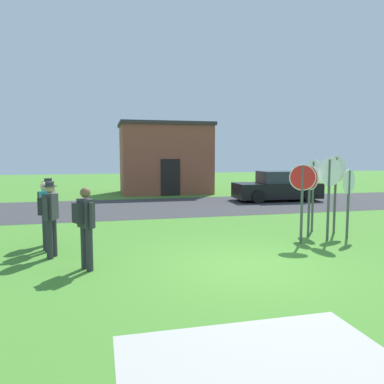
% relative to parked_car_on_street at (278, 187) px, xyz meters
% --- Properties ---
extents(ground_plane, '(80.00, 80.00, 0.00)m').
position_rel_parked_car_on_street_xyz_m(ground_plane, '(-5.85, -10.27, -0.69)').
color(ground_plane, '#47842D').
extents(street_asphalt, '(60.00, 6.40, 0.01)m').
position_rel_parked_car_on_street_xyz_m(street_asphalt, '(-5.85, -0.84, -0.68)').
color(street_asphalt, '#38383A').
rests_on(street_asphalt, ground).
extents(concrete_path, '(3.20, 2.40, 0.01)m').
position_rel_parked_car_on_street_xyz_m(concrete_path, '(-7.09, -13.89, -0.69)').
color(concrete_path, '#ADAAA3').
rests_on(concrete_path, ground).
extents(building_background, '(5.49, 3.78, 4.25)m').
position_rel_parked_car_on_street_xyz_m(building_background, '(-4.93, 5.29, 1.44)').
color(building_background, brown).
rests_on(building_background, ground).
extents(parked_car_on_street, '(4.38, 2.18, 1.51)m').
position_rel_parked_car_on_street_xyz_m(parked_car_on_street, '(0.00, 0.00, 0.00)').
color(parked_car_on_street, black).
rests_on(parked_car_on_street, ground).
extents(stop_sign_center_cluster, '(0.20, 0.76, 2.28)m').
position_rel_parked_car_on_street_xyz_m(stop_sign_center_cluster, '(-2.77, -8.51, 0.87)').
color(stop_sign_center_cluster, '#474C4C').
rests_on(stop_sign_center_cluster, ground).
extents(stop_sign_tallest, '(0.12, 0.70, 2.04)m').
position_rel_parked_car_on_street_xyz_m(stop_sign_tallest, '(-3.00, -7.90, 0.69)').
color(stop_sign_tallest, '#474C4C').
rests_on(stop_sign_tallest, ground).
extents(stop_sign_nearest, '(0.08, 0.78, 2.20)m').
position_rel_parked_car_on_street_xyz_m(stop_sign_nearest, '(-2.54, -7.36, 0.82)').
color(stop_sign_nearest, '#474C4C').
rests_on(stop_sign_nearest, ground).
extents(stop_sign_far_back, '(0.63, 0.35, 1.96)m').
position_rel_parked_car_on_street_xyz_m(stop_sign_far_back, '(-2.07, -8.39, 0.63)').
color(stop_sign_far_back, '#474C4C').
rests_on(stop_sign_far_back, ground).
extents(stop_sign_rear_right, '(0.78, 0.20, 2.32)m').
position_rel_parked_car_on_street_xyz_m(stop_sign_rear_right, '(-2.04, -7.73, 0.91)').
color(stop_sign_rear_right, '#474C4C').
rests_on(stop_sign_rear_right, ground).
extents(stop_sign_rear_left, '(0.61, 0.34, 2.09)m').
position_rel_parked_car_on_street_xyz_m(stop_sign_rear_left, '(-3.66, -8.66, 0.72)').
color(stop_sign_rear_left, '#474C4C').
rests_on(stop_sign_rear_left, ground).
extents(person_in_dark_shirt, '(0.46, 0.51, 1.69)m').
position_rel_parked_car_on_street_xyz_m(person_in_dark_shirt, '(-9.12, -9.69, 0.29)').
color(person_in_dark_shirt, '#2D2D33').
rests_on(person_in_dark_shirt, ground).
extents(person_near_signs, '(0.43, 0.55, 1.74)m').
position_rel_parked_car_on_street_xyz_m(person_near_signs, '(-9.93, -8.53, 0.32)').
color(person_near_signs, '#2D2D33').
rests_on(person_near_signs, ground).
extents(person_in_blue, '(0.42, 0.55, 1.74)m').
position_rel_parked_car_on_street_xyz_m(person_in_blue, '(-10.13, -7.16, 0.32)').
color(person_in_blue, '#2D2D33').
rests_on(person_in_blue, ground).
extents(person_with_sunhat, '(0.32, 0.55, 1.69)m').
position_rel_parked_car_on_street_xyz_m(person_with_sunhat, '(-10.10, -7.89, 0.26)').
color(person_with_sunhat, '#2D2D33').
rests_on(person_with_sunhat, ground).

